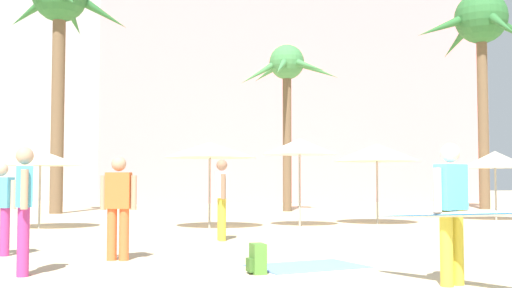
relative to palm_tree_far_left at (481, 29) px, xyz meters
name	(u,v)px	position (x,y,z in m)	size (l,w,h in m)	color
hotel_pink	(281,81)	(-5.06, 15.20, -0.20)	(23.49, 11.61, 15.83)	pink
palm_tree_far_left	(481,29)	(0.00, 0.00, 0.00)	(6.42, 6.16, 9.85)	brown
palm_tree_left	(59,13)	(-18.33, 0.66, -0.23)	(4.96, 5.51, 9.68)	brown
palm_tree_center	(287,76)	(-9.12, 0.20, -2.46)	(4.39, 4.27, 6.98)	brown
cafe_umbrella_0	(40,158)	(-18.26, -7.13, -6.22)	(2.30, 2.30, 2.11)	gray
cafe_umbrella_1	(495,160)	(-4.18, -6.90, -6.15)	(2.20, 2.20, 2.24)	gray
cafe_umbrella_2	(377,153)	(-8.72, -7.70, -6.00)	(2.56, 2.56, 2.38)	gray
cafe_umbrella_3	(300,147)	(-11.24, -8.05, -5.87)	(2.06, 2.06, 2.47)	gray
cafe_umbrella_4	(210,150)	(-13.80, -8.05, -6.00)	(2.53, 2.53, 2.33)	gray
beach_towel	(308,266)	(-13.63, -15.86, -8.11)	(1.65, 1.08, 0.01)	#6684E0
backpack	(257,259)	(-14.54, -16.36, -7.91)	(0.25, 0.31, 0.42)	#4C8331
person_mid_left	(457,210)	(-12.43, -18.03, -7.17)	(1.41, 2.57, 1.77)	gold
person_mid_center	(222,196)	(-14.13, -11.53, -7.15)	(0.25, 0.60, 1.75)	gold
person_near_left	(24,205)	(-17.71, -15.77, -7.15)	(0.27, 0.61, 1.76)	#B7337F
person_near_right	(118,203)	(-16.39, -14.42, -7.19)	(0.60, 0.32, 1.69)	orange
person_far_right	(0,205)	(-18.36, -13.30, -7.23)	(0.58, 0.37, 1.62)	#B7337F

